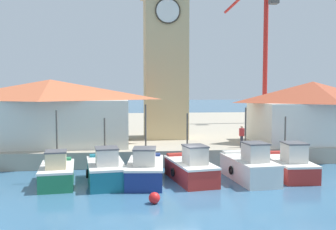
% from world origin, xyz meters
% --- Properties ---
extents(ground_plane, '(300.00, 300.00, 0.00)m').
position_xyz_m(ground_plane, '(0.00, 0.00, 0.00)').
color(ground_plane, '#386689').
extents(quay_wharf, '(120.00, 40.00, 1.15)m').
position_xyz_m(quay_wharf, '(0.00, 26.04, 0.58)').
color(quay_wharf, '#A89E89').
rests_on(quay_wharf, ground).
extents(fishing_boat_far_left, '(2.28, 4.25, 4.23)m').
position_xyz_m(fishing_boat_far_left, '(-6.66, 2.01, 0.71)').
color(fishing_boat_far_left, '#237A4C').
rests_on(fishing_boat_far_left, ground).
extents(fishing_boat_left_outer, '(2.54, 4.81, 3.74)m').
position_xyz_m(fishing_boat_left_outer, '(-3.92, 2.04, 0.77)').
color(fishing_boat_left_outer, '#196B7F').
rests_on(fishing_boat_left_outer, ground).
extents(fishing_boat_left_inner, '(2.55, 5.05, 4.52)m').
position_xyz_m(fishing_boat_left_inner, '(-1.65, 2.00, 0.75)').
color(fishing_boat_left_inner, navy).
rests_on(fishing_boat_left_inner, ground).
extents(fishing_boat_mid_left, '(2.68, 4.99, 3.97)m').
position_xyz_m(fishing_boat_mid_left, '(1.03, 2.05, 0.76)').
color(fishing_boat_mid_left, '#AD2823').
rests_on(fishing_boat_mid_left, ground).
extents(fishing_boat_center, '(2.42, 5.00, 4.31)m').
position_xyz_m(fishing_boat_center, '(4.53, 1.82, 0.82)').
color(fishing_boat_center, silver).
rests_on(fishing_boat_center, ground).
extents(fishing_boat_mid_right, '(2.21, 5.03, 3.69)m').
position_xyz_m(fishing_boat_mid_right, '(7.26, 2.47, 0.74)').
color(fishing_boat_mid_right, '#AD2823').
rests_on(fishing_boat_mid_right, ground).
extents(clock_tower, '(4.07, 4.07, 16.45)m').
position_xyz_m(clock_tower, '(0.77, 13.33, 8.91)').
color(clock_tower, tan).
rests_on(clock_tower, quay_wharf).
extents(warehouse_left, '(12.03, 6.36, 4.97)m').
position_xyz_m(warehouse_left, '(-8.34, 10.03, 3.69)').
color(warehouse_left, silver).
rests_on(warehouse_left, quay_wharf).
extents(warehouse_right, '(9.33, 6.12, 4.83)m').
position_xyz_m(warehouse_right, '(12.06, 9.06, 3.63)').
color(warehouse_right, silver).
rests_on(warehouse_right, quay_wharf).
extents(port_crane_near, '(4.17, 9.74, 18.16)m').
position_xyz_m(port_crane_near, '(14.29, 26.17, 8.06)').
color(port_crane_near, maroon).
rests_on(port_crane_near, quay_wharf).
extents(mooring_buoy, '(0.55, 0.55, 0.55)m').
position_xyz_m(mooring_buoy, '(-1.47, -2.20, 0.28)').
color(mooring_buoy, red).
rests_on(mooring_buoy, ground).
extents(dock_worker_near_tower, '(0.34, 0.22, 1.62)m').
position_xyz_m(dock_worker_near_tower, '(5.66, 7.00, 2.00)').
color(dock_worker_near_tower, '#33333D').
rests_on(dock_worker_near_tower, quay_wharf).
extents(dock_worker_along_quay, '(0.34, 0.22, 1.62)m').
position_xyz_m(dock_worker_along_quay, '(-3.37, 7.68, 2.00)').
color(dock_worker_along_quay, '#33333D').
rests_on(dock_worker_along_quay, quay_wharf).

